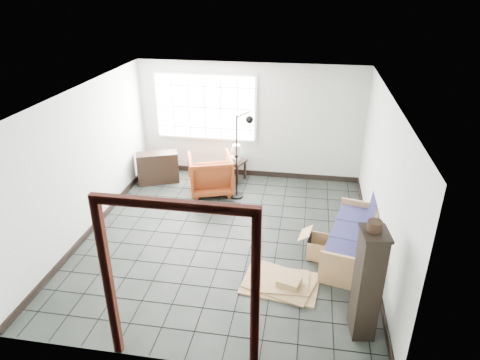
% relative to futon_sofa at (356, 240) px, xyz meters
% --- Properties ---
extents(ground, '(5.50, 5.50, 0.00)m').
position_rel_futon_sofa_xyz_m(ground, '(-2.19, 0.15, -0.30)').
color(ground, black).
rests_on(ground, ground).
extents(room_shell, '(5.02, 5.52, 2.61)m').
position_rel_futon_sofa_xyz_m(room_shell, '(-2.19, 0.18, 1.38)').
color(room_shell, beige).
rests_on(room_shell, ground).
extents(window_panel, '(2.32, 0.08, 1.52)m').
position_rel_futon_sofa_xyz_m(window_panel, '(-3.19, 2.85, 1.30)').
color(window_panel, silver).
rests_on(window_panel, ground).
extents(doorway_trim, '(1.80, 0.08, 2.20)m').
position_rel_futon_sofa_xyz_m(doorway_trim, '(-2.19, -2.55, 1.08)').
color(doorway_trim, '#35110C').
rests_on(doorway_trim, ground).
extents(futon_sofa, '(1.09, 1.97, 0.83)m').
position_rel_futon_sofa_xyz_m(futon_sofa, '(0.00, 0.00, 0.00)').
color(futon_sofa, '#AF794F').
rests_on(futon_sofa, ground).
extents(armchair, '(1.12, 1.08, 0.92)m').
position_rel_futon_sofa_xyz_m(armchair, '(-2.89, 1.91, 0.16)').
color(armchair, maroon).
rests_on(armchair, ground).
extents(side_table, '(0.57, 0.57, 0.49)m').
position_rel_futon_sofa_xyz_m(side_table, '(-2.49, 2.55, 0.10)').
color(side_table, black).
rests_on(side_table, ground).
extents(table_lamp, '(0.26, 0.26, 0.39)m').
position_rel_futon_sofa_xyz_m(table_lamp, '(-2.43, 2.51, 0.46)').
color(table_lamp, black).
rests_on(table_lamp, side_table).
extents(projector, '(0.32, 0.27, 0.10)m').
position_rel_futon_sofa_xyz_m(projector, '(-2.51, 2.48, 0.24)').
color(projector, silver).
rests_on(projector, side_table).
extents(floor_lamp, '(0.51, 0.33, 1.90)m').
position_rel_futon_sofa_xyz_m(floor_lamp, '(-2.17, 1.72, 0.71)').
color(floor_lamp, black).
rests_on(floor_lamp, ground).
extents(console_shelf, '(0.97, 0.67, 0.70)m').
position_rel_futon_sofa_xyz_m(console_shelf, '(-4.17, 2.18, 0.05)').
color(console_shelf, black).
rests_on(console_shelf, ground).
extents(tall_shelf, '(0.37, 0.45, 1.54)m').
position_rel_futon_sofa_xyz_m(tall_shelf, '(-0.04, -1.72, 0.48)').
color(tall_shelf, black).
rests_on(tall_shelf, ground).
extents(pot, '(0.19, 0.19, 0.13)m').
position_rel_futon_sofa_xyz_m(pot, '(-0.06, -1.71, 1.30)').
color(pot, black).
rests_on(pot, tall_shelf).
extents(open_box, '(0.86, 0.52, 0.46)m').
position_rel_futon_sofa_xyz_m(open_box, '(-0.52, -0.12, -0.13)').
color(open_box, olive).
rests_on(open_box, ground).
extents(cardboard_pile, '(1.22, 1.00, 0.16)m').
position_rel_futon_sofa_xyz_m(cardboard_pile, '(-1.13, -0.96, -0.26)').
color(cardboard_pile, olive).
rests_on(cardboard_pile, ground).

